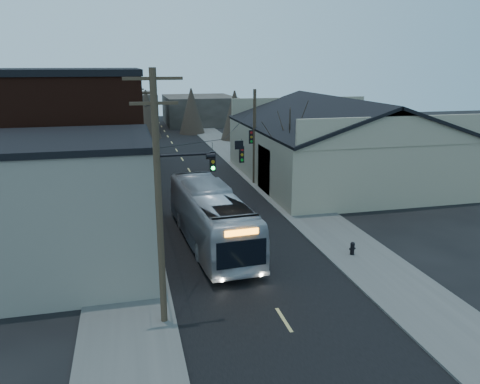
# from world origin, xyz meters

# --- Properties ---
(ground) EXTENTS (160.00, 160.00, 0.00)m
(ground) POSITION_xyz_m (0.00, 0.00, 0.00)
(ground) COLOR black
(ground) RESTS_ON ground
(road_surface) EXTENTS (9.00, 110.00, 0.02)m
(road_surface) POSITION_xyz_m (0.00, 30.00, 0.01)
(road_surface) COLOR black
(road_surface) RESTS_ON ground
(sidewalk_left) EXTENTS (4.00, 110.00, 0.12)m
(sidewalk_left) POSITION_xyz_m (-6.50, 30.00, 0.06)
(sidewalk_left) COLOR #474744
(sidewalk_left) RESTS_ON ground
(sidewalk_right) EXTENTS (4.00, 110.00, 0.12)m
(sidewalk_right) POSITION_xyz_m (6.50, 30.00, 0.06)
(sidewalk_right) COLOR #474744
(sidewalk_right) RESTS_ON ground
(building_clapboard) EXTENTS (8.00, 8.00, 7.00)m
(building_clapboard) POSITION_xyz_m (-9.00, 9.00, 3.50)
(building_clapboard) COLOR slate
(building_clapboard) RESTS_ON ground
(building_brick) EXTENTS (10.00, 12.00, 10.00)m
(building_brick) POSITION_xyz_m (-10.00, 20.00, 5.00)
(building_brick) COLOR black
(building_brick) RESTS_ON ground
(building_left_far) EXTENTS (9.00, 14.00, 7.00)m
(building_left_far) POSITION_xyz_m (-9.50, 36.00, 3.50)
(building_left_far) COLOR #2D2924
(building_left_far) RESTS_ON ground
(warehouse) EXTENTS (16.16, 20.60, 7.73)m
(warehouse) POSITION_xyz_m (13.00, 25.00, 2.70)
(warehouse) COLOR gray
(warehouse) RESTS_ON ground
(building_far_left) EXTENTS (10.00, 12.00, 6.00)m
(building_far_left) POSITION_xyz_m (-6.00, 65.00, 3.00)
(building_far_left) COLOR #2D2924
(building_far_left) RESTS_ON ground
(building_far_right) EXTENTS (12.00, 14.00, 5.00)m
(building_far_right) POSITION_xyz_m (7.00, 70.00, 2.50)
(building_far_right) COLOR #2D2924
(building_far_right) RESTS_ON ground
(bare_tree) EXTENTS (0.40, 0.40, 7.20)m
(bare_tree) POSITION_xyz_m (6.50, 20.00, 3.60)
(bare_tree) COLOR black
(bare_tree) RESTS_ON ground
(utility_lines) EXTENTS (11.24, 45.28, 10.50)m
(utility_lines) POSITION_xyz_m (-3.11, 24.14, 4.95)
(utility_lines) COLOR #382B1E
(utility_lines) RESTS_ON ground
(bus) EXTENTS (3.69, 12.59, 3.46)m
(bus) POSITION_xyz_m (-1.43, 11.47, 1.73)
(bus) COLOR #A2A6AD
(bus) RESTS_ON ground
(parked_car) EXTENTS (1.79, 3.86, 1.22)m
(parked_car) POSITION_xyz_m (-4.30, 27.09, 0.61)
(parked_car) COLOR #ACAFB4
(parked_car) RESTS_ON ground
(fire_hydrant) EXTENTS (0.36, 0.26, 0.76)m
(fire_hydrant) POSITION_xyz_m (6.02, 7.61, 0.52)
(fire_hydrant) COLOR black
(fire_hydrant) RESTS_ON sidewalk_right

